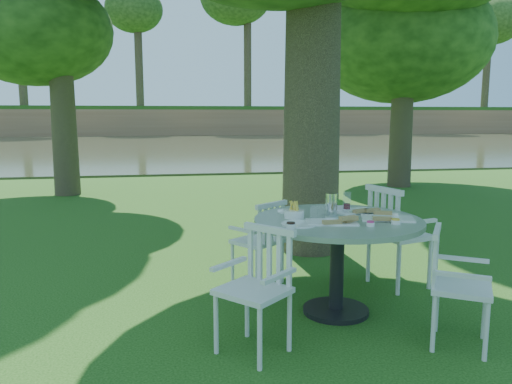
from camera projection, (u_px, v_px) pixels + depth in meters
ground at (259, 273)px, 5.37m from camera, size 140.00×140.00×0.00m
table at (338, 237)px, 4.18m from camera, size 1.40×1.40×0.82m
chair_ne at (392, 229)px, 4.85m from camera, size 0.59×0.61×1.00m
chair_nw at (264, 237)px, 4.90m from camera, size 0.58×0.57×0.84m
chair_sw at (261, 279)px, 3.56m from camera, size 0.61×0.61×0.88m
chair_se at (450, 277)px, 3.63m from camera, size 0.58×0.59×0.86m
tableware at (334, 213)px, 4.24m from camera, size 1.15×0.81×0.20m
river at (184, 146)px, 27.75m from camera, size 100.00×28.00×0.12m
far_bank at (178, 53)px, 44.33m from camera, size 100.00×18.00×15.20m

